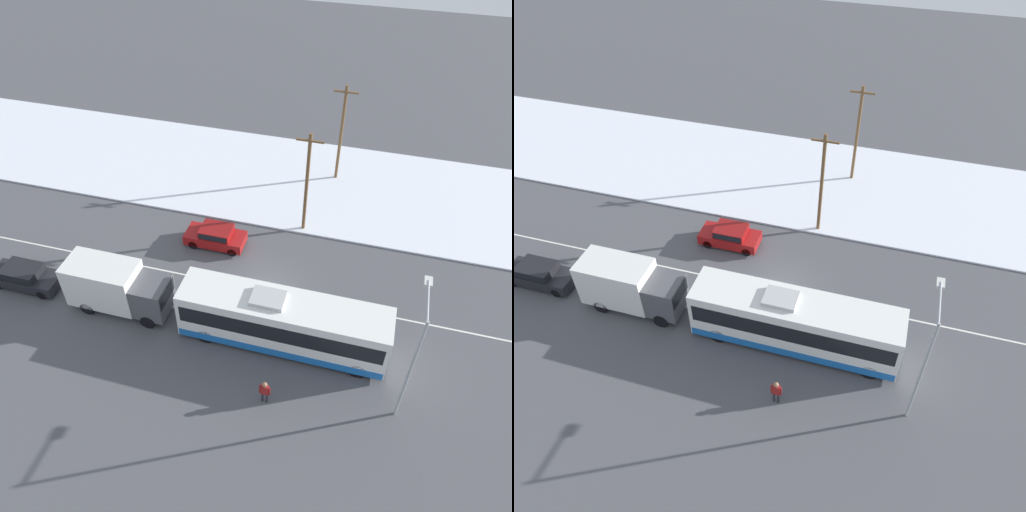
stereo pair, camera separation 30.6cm
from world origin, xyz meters
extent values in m
plane|color=#4C4C51|center=(0.00, 0.00, 0.00)|extent=(120.00, 120.00, 0.00)
cube|color=silver|center=(0.00, 12.38, 0.06)|extent=(80.00, 12.59, 0.12)
cube|color=silver|center=(0.00, 0.00, 0.00)|extent=(60.00, 0.12, 0.00)
cube|color=white|center=(1.95, -3.53, 1.77)|extent=(11.53, 2.55, 3.00)
cube|color=black|center=(1.95, -3.53, 2.13)|extent=(11.07, 2.57, 1.14)
cube|color=blue|center=(1.95, -3.53, 0.54)|extent=(11.41, 2.57, 0.54)
cube|color=#B2B2B2|center=(1.08, -3.53, 3.39)|extent=(1.80, 1.40, 0.24)
cylinder|color=black|center=(6.31, -4.66, 0.50)|extent=(1.00, 0.28, 1.00)
cylinder|color=black|center=(6.31, -2.39, 0.50)|extent=(1.00, 0.28, 1.00)
cylinder|color=black|center=(-2.22, -4.66, 0.50)|extent=(1.00, 0.28, 1.00)
cylinder|color=black|center=(-2.22, -2.39, 0.50)|extent=(1.00, 0.28, 1.00)
cube|color=silver|center=(-8.86, -3.57, 1.88)|extent=(4.21, 2.30, 2.76)
cube|color=#4C4C51|center=(-5.80, -3.57, 1.57)|extent=(1.90, 2.19, 2.15)
cube|color=black|center=(-4.87, -3.57, 2.00)|extent=(0.06, 1.96, 0.95)
cylinder|color=black|center=(-5.80, -4.59, 0.45)|extent=(0.90, 0.26, 0.90)
cylinder|color=black|center=(-5.80, -2.55, 0.45)|extent=(0.90, 0.26, 0.90)
cylinder|color=black|center=(-9.70, -4.59, 0.45)|extent=(0.90, 0.26, 0.90)
cylinder|color=black|center=(-9.70, -2.55, 0.45)|extent=(0.90, 0.26, 0.90)
cube|color=maroon|center=(-4.41, 3.39, 0.58)|extent=(4.09, 1.80, 0.71)
cube|color=maroon|center=(-4.31, 3.39, 1.20)|extent=(2.12, 1.66, 0.54)
cube|color=black|center=(-4.31, 3.39, 1.21)|extent=(1.95, 1.69, 0.43)
cylinder|color=black|center=(-5.76, 2.60, 0.32)|extent=(0.64, 0.22, 0.64)
cylinder|color=black|center=(-5.76, 4.18, 0.32)|extent=(0.64, 0.22, 0.64)
cylinder|color=black|center=(-2.97, 2.60, 0.32)|extent=(0.64, 0.22, 0.64)
cylinder|color=black|center=(-2.97, 4.18, 0.32)|extent=(0.64, 0.22, 0.64)
cube|color=black|center=(-14.60, -3.50, 0.59)|extent=(4.48, 1.80, 0.73)
cube|color=black|center=(-14.71, -3.50, 1.20)|extent=(2.33, 1.66, 0.50)
cube|color=black|center=(-14.71, -3.50, 1.21)|extent=(2.14, 1.69, 0.40)
cylinder|color=black|center=(-13.06, -4.29, 0.32)|extent=(0.64, 0.22, 0.64)
cylinder|color=black|center=(-13.06, -2.71, 0.32)|extent=(0.64, 0.22, 0.64)
cylinder|color=black|center=(-16.24, -2.71, 0.32)|extent=(0.64, 0.22, 0.64)
cylinder|color=#23232D|center=(1.87, -7.48, 0.37)|extent=(0.11, 0.11, 0.75)
cylinder|color=#23232D|center=(2.09, -7.48, 0.37)|extent=(0.11, 0.11, 0.75)
cube|color=maroon|center=(1.98, -7.48, 1.06)|extent=(0.39, 0.21, 0.62)
sphere|color=#8E6647|center=(1.98, -7.48, 1.50)|extent=(0.26, 0.26, 0.26)
cylinder|color=maroon|center=(1.74, -7.48, 1.02)|extent=(0.10, 0.10, 0.59)
cylinder|color=maroon|center=(2.23, -7.48, 1.02)|extent=(0.10, 0.10, 0.59)
cylinder|color=#9EA3A8|center=(8.49, -6.39, 3.61)|extent=(0.14, 0.14, 7.21)
cylinder|color=#9EA3A8|center=(8.49, -5.11, 7.06)|extent=(0.10, 2.56, 0.10)
cube|color=silver|center=(8.49, -3.83, 6.99)|extent=(0.36, 0.60, 0.16)
cylinder|color=brown|center=(1.07, 6.64, 3.81)|extent=(0.24, 0.24, 7.61)
cube|color=brown|center=(1.07, 6.64, 7.11)|extent=(1.80, 0.12, 0.12)
cylinder|color=brown|center=(2.30, 13.70, 3.91)|extent=(0.24, 0.24, 7.83)
cube|color=brown|center=(2.30, 13.70, 7.33)|extent=(1.80, 0.12, 0.12)
camera|label=1|loc=(5.27, -20.81, 22.92)|focal=35.00mm
camera|label=2|loc=(5.56, -20.72, 22.92)|focal=35.00mm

